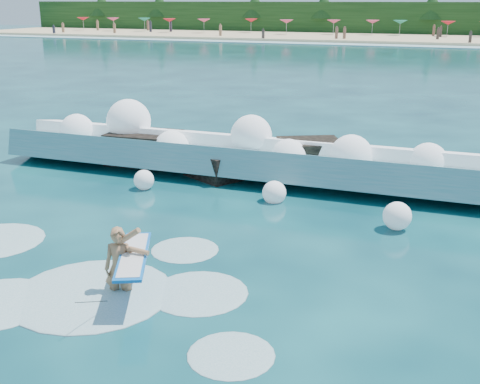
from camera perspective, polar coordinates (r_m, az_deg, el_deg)
The scene contains 10 objects.
ground at distance 12.98m, azimuth -9.41°, elevation -6.87°, with size 200.00×200.00×0.00m, color #062A37.
beach at distance 88.50m, azimuth 17.16°, elevation 13.70°, with size 140.00×20.00×0.40m, color tan.
wet_band at distance 77.57m, azimuth 16.53°, elevation 13.16°, with size 140.00×5.00×0.08m, color silver.
treeline at distance 98.37m, azimuth 17.73°, elevation 15.33°, with size 140.00×4.00×5.00m, color black.
breaking_wave at distance 18.87m, azimuth 2.67°, elevation 2.94°, with size 17.68×2.77×1.52m.
rock_cluster at distance 19.78m, azimuth -2.40°, elevation 3.32°, with size 8.09×3.32×1.34m.
surfer_with_board at distance 11.61m, azimuth -11.04°, elevation -6.82°, with size 1.37×2.81×1.61m.
wave_spray at distance 18.84m, azimuth 1.62°, elevation 4.35°, with size 15.26×4.79×2.20m.
surf_foam at distance 12.47m, azimuth -14.87°, elevation -8.34°, with size 8.73×5.31×0.16m.
beach_umbrellas at distance 90.38m, azimuth 17.20°, elevation 15.07°, with size 111.96×6.47×0.50m.
Camera 1 is at (6.07, -10.14, 5.37)m, focal length 45.00 mm.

